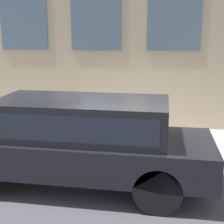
# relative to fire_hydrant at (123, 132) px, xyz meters

# --- Properties ---
(ground_plane) EXTENTS (80.00, 80.00, 0.00)m
(ground_plane) POSITION_rel_fire_hydrant_xyz_m (-0.61, -0.05, -0.51)
(ground_plane) COLOR #47474C
(sidewalk) EXTENTS (2.61, 60.00, 0.12)m
(sidewalk) POSITION_rel_fire_hydrant_xyz_m (0.69, -0.05, -0.45)
(sidewalk) COLOR #B2ADA3
(sidewalk) RESTS_ON ground_plane
(fire_hydrant) EXTENTS (0.36, 0.47, 0.76)m
(fire_hydrant) POSITION_rel_fire_hydrant_xyz_m (0.00, 0.00, 0.00)
(fire_hydrant) COLOR gold
(fire_hydrant) RESTS_ON sidewalk
(person) EXTENTS (0.29, 0.19, 1.20)m
(person) POSITION_rel_fire_hydrant_xyz_m (0.46, 0.66, 0.33)
(person) COLOR #726651
(person) RESTS_ON sidewalk
(parked_truck_charcoal_near) EXTENTS (1.81, 5.30, 1.78)m
(parked_truck_charcoal_near) POSITION_rel_fire_hydrant_xyz_m (-2.04, 0.61, 0.53)
(parked_truck_charcoal_near) COLOR black
(parked_truck_charcoal_near) RESTS_ON ground_plane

